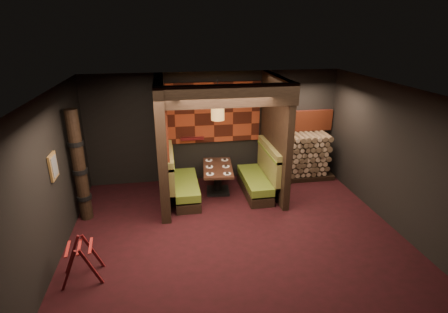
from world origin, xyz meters
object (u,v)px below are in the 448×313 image
at_px(dining_table, 218,176).
at_px(totem_column, 79,167).
at_px(booth_bench_left, 182,183).
at_px(luggage_rack, 81,259).
at_px(booth_bench_right, 259,178).
at_px(pendant_lamp, 218,110).
at_px(firewood_stack, 301,156).

bearing_deg(dining_table, totem_column, -165.89).
bearing_deg(booth_bench_left, luggage_rack, -124.61).
distance_m(booth_bench_right, pendant_lamp, 1.97).
bearing_deg(dining_table, booth_bench_left, -167.41).
distance_m(booth_bench_right, totem_column, 4.10).
bearing_deg(dining_table, firewood_stack, 12.00).
bearing_deg(luggage_rack, booth_bench_right, 34.95).
bearing_deg(booth_bench_left, firewood_stack, 12.17).
height_order(dining_table, firewood_stack, firewood_stack).
xyz_separation_m(totem_column, firewood_stack, (5.33, 1.25, -0.57)).
xyz_separation_m(dining_table, pendant_lamp, (0.00, -0.05, 1.65)).
distance_m(booth_bench_left, booth_bench_right, 1.89).
bearing_deg(dining_table, booth_bench_right, -11.43).
distance_m(booth_bench_right, firewood_stack, 1.54).
distance_m(pendant_lamp, firewood_stack, 2.83).
distance_m(pendant_lamp, totem_column, 3.20).
bearing_deg(pendant_lamp, booth_bench_left, -170.47).
xyz_separation_m(booth_bench_left, dining_table, (0.90, 0.20, 0.05)).
xyz_separation_m(pendant_lamp, totem_column, (-2.99, -0.70, -0.91)).
height_order(pendant_lamp, luggage_rack, pendant_lamp).
bearing_deg(pendant_lamp, dining_table, 90.00).
bearing_deg(booth_bench_left, totem_column, -165.25).
xyz_separation_m(pendant_lamp, luggage_rack, (-2.66, -2.71, -1.73)).
xyz_separation_m(dining_table, luggage_rack, (-2.66, -2.76, -0.08)).
height_order(booth_bench_left, pendant_lamp, pendant_lamp).
distance_m(dining_table, luggage_rack, 3.83).
bearing_deg(booth_bench_right, firewood_stack, 27.35).
xyz_separation_m(booth_bench_right, firewood_stack, (1.35, 0.70, 0.21)).
relative_size(booth_bench_right, totem_column, 0.67).
relative_size(booth_bench_left, dining_table, 1.19).
xyz_separation_m(booth_bench_left, pendant_lamp, (0.90, 0.15, 1.70)).
bearing_deg(luggage_rack, booth_bench_left, 55.39).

